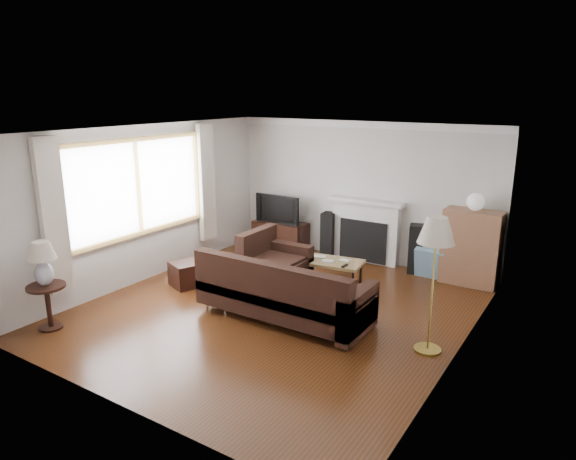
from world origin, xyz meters
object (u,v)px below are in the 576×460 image
Objects in this scene: bookshelf at (471,248)px; floor_lamp at (432,286)px; tv_stand at (281,235)px; coffee_table at (330,272)px; side_table at (49,307)px; sectional_sofa at (284,290)px.

floor_lamp reaches higher than bookshelf.
bookshelf is (3.60, 0.03, 0.34)m from tv_stand.
coffee_table is 4.10m from side_table.
coffee_table is at bearing -34.40° from tv_stand.
bookshelf is 1.18× the size of coffee_table.
floor_lamp is (0.16, -2.54, 0.22)m from bookshelf.
sectional_sofa is 1.56× the size of floor_lamp.
sectional_sofa is 4.28× the size of side_table.
side_table is (-4.34, -2.06, -0.52)m from floor_lamp.
floor_lamp is 2.74× the size of side_table.
coffee_table is at bearing 146.90° from floor_lamp.
side_table is (-2.40, -1.90, -0.11)m from sectional_sofa.
coffee_table is 1.70× the size of side_table.
tv_stand is at bearing 146.29° from floor_lamp.
bookshelf is 2.27m from coffee_table.
coffee_table is 0.62× the size of floor_lamp.
coffee_table is at bearing 93.27° from sectional_sofa.
tv_stand is 1.77× the size of side_table.
floor_lamp reaches higher than tv_stand.
floor_lamp is at bearing -33.71° from tv_stand.
bookshelf is 6.23m from side_table.
side_table is (-0.58, -4.57, 0.03)m from tv_stand.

